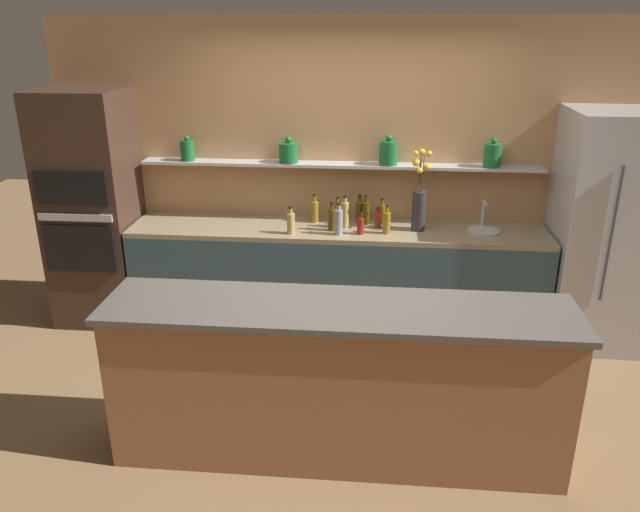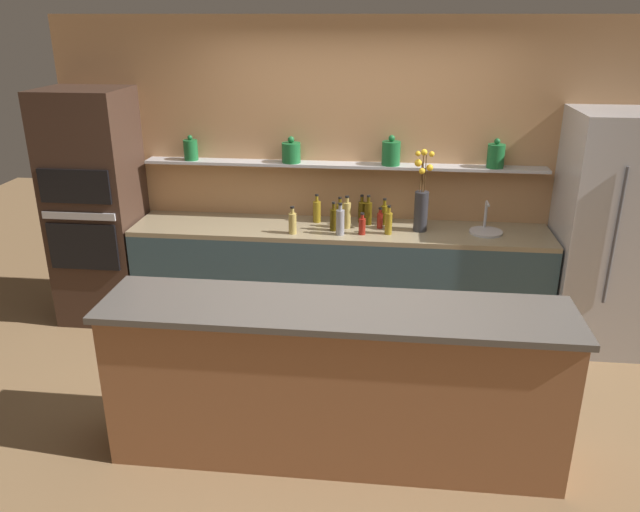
# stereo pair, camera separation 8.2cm
# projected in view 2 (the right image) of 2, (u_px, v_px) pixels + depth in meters

# --- Properties ---
(ground_plane) EXTENTS (12.00, 12.00, 0.00)m
(ground_plane) POSITION_uv_depth(u_px,v_px,m) (340.00, 407.00, 4.41)
(ground_plane) COLOR olive
(back_wall_unit) EXTENTS (5.20, 0.28, 2.60)m
(back_wall_unit) POSITION_uv_depth(u_px,v_px,m) (357.00, 174.00, 5.42)
(back_wall_unit) COLOR tan
(back_wall_unit) RESTS_ON ground_plane
(back_counter_unit) EXTENTS (3.50, 0.62, 0.92)m
(back_counter_unit) POSITION_uv_depth(u_px,v_px,m) (339.00, 278.00, 5.41)
(back_counter_unit) COLOR #334C56
(back_counter_unit) RESTS_ON ground_plane
(island_counter) EXTENTS (2.77, 0.61, 1.02)m
(island_counter) POSITION_uv_depth(u_px,v_px,m) (335.00, 382.00, 3.79)
(island_counter) COLOR #99603D
(island_counter) RESTS_ON ground_plane
(refrigerator) EXTENTS (0.95, 0.73, 1.93)m
(refrigerator) POSITION_uv_depth(u_px,v_px,m) (620.00, 234.00, 4.95)
(refrigerator) COLOR #B7B7BC
(refrigerator) RESTS_ON ground_plane
(oven_tower) EXTENTS (0.71, 0.64, 2.04)m
(oven_tower) POSITION_uv_depth(u_px,v_px,m) (96.00, 209.00, 5.42)
(oven_tower) COLOR #3D281E
(oven_tower) RESTS_ON ground_plane
(flower_vase) EXTENTS (0.15, 0.13, 0.69)m
(flower_vase) POSITION_uv_depth(u_px,v_px,m) (421.00, 203.00, 5.09)
(flower_vase) COLOR #2D2D33
(flower_vase) RESTS_ON back_counter_unit
(sink_fixture) EXTENTS (0.27, 0.27, 0.25)m
(sink_fixture) POSITION_uv_depth(u_px,v_px,m) (486.00, 230.00, 5.11)
(sink_fixture) COLOR #B7B7BC
(sink_fixture) RESTS_ON back_counter_unit
(bottle_oil_0) EXTENTS (0.06, 0.06, 0.22)m
(bottle_oil_0) POSITION_uv_depth(u_px,v_px,m) (340.00, 213.00, 5.35)
(bottle_oil_0) COLOR brown
(bottle_oil_0) RESTS_ON back_counter_unit
(bottle_oil_1) EXTENTS (0.07, 0.07, 0.25)m
(bottle_oil_1) POSITION_uv_depth(u_px,v_px,m) (317.00, 211.00, 5.35)
(bottle_oil_1) COLOR olive
(bottle_oil_1) RESTS_ON back_counter_unit
(bottle_spirit_2) EXTENTS (0.06, 0.06, 0.28)m
(bottle_spirit_2) POSITION_uv_depth(u_px,v_px,m) (347.00, 214.00, 5.20)
(bottle_spirit_2) COLOR tan
(bottle_spirit_2) RESTS_ON back_counter_unit
(bottle_sauce_3) EXTENTS (0.05, 0.05, 0.18)m
(bottle_sauce_3) POSITION_uv_depth(u_px,v_px,m) (380.00, 220.00, 5.21)
(bottle_sauce_3) COLOR maroon
(bottle_sauce_3) RESTS_ON back_counter_unit
(bottle_sauce_4) EXTENTS (0.06, 0.06, 0.18)m
(bottle_sauce_4) POSITION_uv_depth(u_px,v_px,m) (362.00, 226.00, 5.06)
(bottle_sauce_4) COLOR maroon
(bottle_sauce_4) RESTS_ON back_counter_unit
(bottle_oil_5) EXTENTS (0.06, 0.06, 0.24)m
(bottle_oil_5) POSITION_uv_depth(u_px,v_px,m) (362.00, 211.00, 5.35)
(bottle_oil_5) COLOR #47380A
(bottle_oil_5) RESTS_ON back_counter_unit
(bottle_spirit_6) EXTENTS (0.07, 0.07, 0.23)m
(bottle_spirit_6) POSITION_uv_depth(u_px,v_px,m) (293.00, 223.00, 5.07)
(bottle_spirit_6) COLOR tan
(bottle_spirit_6) RESTS_ON back_counter_unit
(bottle_oil_7) EXTENTS (0.06, 0.06, 0.24)m
(bottle_oil_7) POSITION_uv_depth(u_px,v_px,m) (389.00, 223.00, 5.06)
(bottle_oil_7) COLOR olive
(bottle_oil_7) RESTS_ON back_counter_unit
(bottle_oil_8) EXTENTS (0.06, 0.06, 0.25)m
(bottle_oil_8) POSITION_uv_depth(u_px,v_px,m) (334.00, 219.00, 5.14)
(bottle_oil_8) COLOR #47380A
(bottle_oil_8) RESTS_ON back_counter_unit
(bottle_oil_9) EXTENTS (0.06, 0.06, 0.23)m
(bottle_oil_9) POSITION_uv_depth(u_px,v_px,m) (384.00, 214.00, 5.29)
(bottle_oil_9) COLOR brown
(bottle_oil_9) RESTS_ON back_counter_unit
(bottle_oil_10) EXTENTS (0.06, 0.06, 0.26)m
(bottle_oil_10) POSITION_uv_depth(u_px,v_px,m) (368.00, 213.00, 5.29)
(bottle_oil_10) COLOR #47380A
(bottle_oil_10) RESTS_ON back_counter_unit
(bottle_spirit_11) EXTENTS (0.07, 0.07, 0.27)m
(bottle_spirit_11) POSITION_uv_depth(u_px,v_px,m) (340.00, 222.00, 5.04)
(bottle_spirit_11) COLOR gray
(bottle_spirit_11) RESTS_ON back_counter_unit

